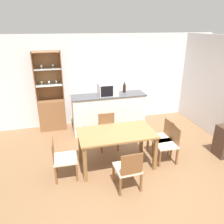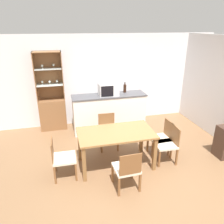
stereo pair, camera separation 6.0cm
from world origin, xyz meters
The scene contains 12 objects.
ground_plane centered at (0.00, 0.00, 0.00)m, with size 18.00×18.00×0.00m, color brown.
wall_back centered at (0.00, 2.63, 1.27)m, with size 6.80×0.06×2.55m.
kitchen_counter centered at (-0.04, 1.94, 0.51)m, with size 1.99×0.55×1.02m.
display_cabinet centered at (-1.55, 2.42, 0.61)m, with size 0.72×0.38×2.14m.
dining_table centered at (-0.29, 0.28, 0.66)m, with size 1.53×0.85×0.77m.
dining_chair_side_right_near centered at (0.80, 0.15, 0.41)m, with size 0.45×0.45×0.81m.
dining_chair_side_left_near centered at (-1.38, 0.15, 0.41)m, with size 0.44×0.44×0.81m.
dining_chair_head_far centered at (-0.29, 1.03, 0.41)m, with size 0.44×0.44×0.81m.
dining_chair_side_right_far centered at (0.80, 0.41, 0.41)m, with size 0.44×0.44×0.81m.
dining_chair_head_near centered at (-0.29, -0.47, 0.41)m, with size 0.44×0.44×0.81m.
microwave centered at (-0.06, 1.94, 1.18)m, with size 0.50×0.39×0.32m.
wine_bottle centered at (0.44, 2.07, 1.14)m, with size 0.08×0.08×0.28m.
Camera 2 is at (-1.31, -3.49, 2.77)m, focal length 35.00 mm.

